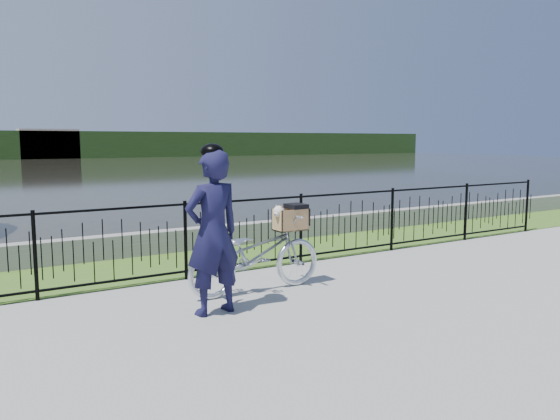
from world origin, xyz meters
TOP-DOWN VIEW (x-y plane):
  - ground at (0.00, 0.00)m, footprint 120.00×120.00m
  - grass_strip at (0.00, 2.60)m, footprint 60.00×2.00m
  - water at (0.00, 33.00)m, footprint 120.00×120.00m
  - quay_wall at (0.00, 3.60)m, footprint 60.00×0.30m
  - fence at (0.00, 1.60)m, footprint 14.00×0.06m
  - far_building_right at (6.00, 58.50)m, footprint 6.00×3.00m
  - bicycle_rig at (-0.44, 0.50)m, footprint 1.94×0.68m
  - cyclist at (-1.32, -0.04)m, footprint 0.74×0.54m

SIDE VIEW (x-z plane):
  - ground at x=0.00m, z-range 0.00..0.00m
  - water at x=0.00m, z-range 0.00..0.00m
  - grass_strip at x=0.00m, z-range 0.00..0.01m
  - quay_wall at x=0.00m, z-range 0.00..0.40m
  - bicycle_rig at x=-0.44m, z-range -0.06..1.10m
  - fence at x=0.00m, z-range 0.00..1.15m
  - cyclist at x=-1.32m, z-range -0.02..1.96m
  - far_building_right at x=6.00m, z-range 0.00..3.20m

